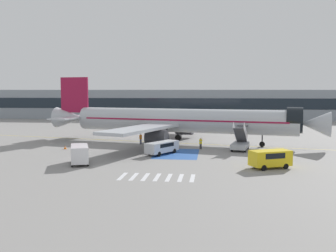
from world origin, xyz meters
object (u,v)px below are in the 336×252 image
traffic_cone_0 (79,146)px  service_van_1 (162,147)px  ground_crew_1 (141,138)px  fuel_tanker (157,120)px  terminal_building (195,104)px  service_van_2 (80,153)px  service_van_0 (270,158)px  airliner (179,121)px  ground_crew_2 (201,143)px  ground_crew_0 (156,142)px  traffic_cone_1 (65,147)px  boarding_stairs_forward (240,143)px

traffic_cone_0 → service_van_1: bearing=-18.0°
traffic_cone_0 → ground_crew_1: bearing=30.4°
fuel_tanker → service_van_1: bearing=-80.6°
service_van_1 → terminal_building: bearing=119.1°
terminal_building → service_van_2: bearing=-97.7°
service_van_0 → airliner: bearing=7.1°
airliner → ground_crew_2: 7.81m
service_van_1 → ground_crew_0: service_van_1 is taller
service_van_1 → service_van_2: 12.16m
service_van_2 → ground_crew_1: service_van_2 is taller
traffic_cone_0 → airliner: bearing=25.7°
ground_crew_0 → traffic_cone_1: 13.65m
service_van_2 → ground_crew_1: size_ratio=2.84×
terminal_building → ground_crew_0: bearing=-92.8°
ground_crew_0 → ground_crew_2: bearing=-122.4°
service_van_2 → traffic_cone_1: bearing=98.8°
airliner → ground_crew_2: (3.82, -6.22, -2.77)m
traffic_cone_0 → terminal_building: size_ratio=0.00×
traffic_cone_0 → ground_crew_0: bearing=3.4°
service_van_0 → traffic_cone_1: size_ratio=9.76×
terminal_building → service_van_1: bearing=-91.2°
service_van_1 → traffic_cone_0: bearing=-167.7°
airliner → traffic_cone_1: (-16.38, -8.54, -3.49)m
ground_crew_2 → terminal_building: terminal_building is taller
airliner → boarding_stairs_forward: bearing=67.3°
ground_crew_2 → boarding_stairs_forward: bearing=-171.8°
service_van_1 → ground_crew_1: ground_crew_1 is taller
service_van_2 → terminal_building: bearing=62.3°
fuel_tanker → service_van_1: fuel_tanker is taller
service_van_1 → ground_crew_0: (-1.58, 5.08, -0.07)m
service_van_1 → ground_crew_2: bearing=75.9°
fuel_tanker → traffic_cone_0: bearing=-102.7°
service_van_0 → service_van_1: (-13.45, 8.29, -0.17)m
service_van_2 → service_van_1: bearing=23.4°
boarding_stairs_forward → fuel_tanker: size_ratio=0.64×
airliner → ground_crew_0: airliner is taller
fuel_tanker → service_van_2: 45.32m
ground_crew_2 → terminal_building: (-3.70, 62.21, 3.45)m
traffic_cone_1 → terminal_building: (16.50, 64.54, 4.18)m
ground_crew_0 → ground_crew_1: bearing=1.9°
boarding_stairs_forward → ground_crew_0: size_ratio=3.21×
service_van_0 → ground_crew_2: bearing=7.1°
fuel_tanker → ground_crew_1: (1.35, -27.40, -0.82)m
boarding_stairs_forward → traffic_cone_1: bearing=-163.9°
ground_crew_1 → traffic_cone_1: size_ratio=3.42×
ground_crew_1 → traffic_cone_0: size_ratio=3.36×
service_van_0 → service_van_2: service_van_2 is taller
airliner → terminal_building: airliner is taller
service_van_0 → traffic_cone_1: 30.65m
boarding_stairs_forward → traffic_cone_0: boarding_stairs_forward is taller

